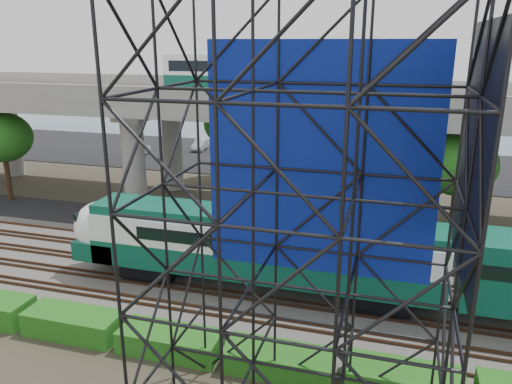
% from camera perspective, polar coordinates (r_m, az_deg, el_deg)
% --- Properties ---
extents(ground, '(140.00, 140.00, 0.00)m').
position_cam_1_polar(ground, '(27.48, -7.70, -12.36)').
color(ground, '#474233').
rests_on(ground, ground).
extents(ballast_bed, '(90.00, 12.00, 0.20)m').
position_cam_1_polar(ballast_bed, '(29.05, -6.11, -10.37)').
color(ballast_bed, slate).
rests_on(ballast_bed, ground).
extents(service_road, '(90.00, 5.00, 0.08)m').
position_cam_1_polar(service_road, '(36.36, -1.05, -4.60)').
color(service_road, black).
rests_on(service_road, ground).
extents(parking_lot, '(90.00, 18.00, 0.08)m').
position_cam_1_polar(parking_lot, '(58.24, 5.84, 3.59)').
color(parking_lot, black).
rests_on(parking_lot, ground).
extents(harbor_water, '(140.00, 40.00, 0.03)m').
position_cam_1_polar(harbor_water, '(79.57, 8.79, 7.04)').
color(harbor_water, '#3F5768').
rests_on(harbor_water, ground).
extents(rail_tracks, '(90.00, 9.52, 0.16)m').
position_cam_1_polar(rail_tracks, '(28.97, -6.12, -10.05)').
color(rail_tracks, '#472D1E').
rests_on(rail_tracks, ballast_bed).
extents(commuter_train, '(29.30, 3.06, 4.30)m').
position_cam_1_polar(commuter_train, '(26.40, 4.92, -6.56)').
color(commuter_train, black).
rests_on(commuter_train, rail_tracks).
extents(overpass, '(80.00, 12.00, 12.40)m').
position_cam_1_polar(overpass, '(39.50, 1.07, 9.41)').
color(overpass, '#9E9B93').
rests_on(overpass, ground).
extents(scaffold_tower, '(9.36, 6.36, 15.00)m').
position_cam_1_polar(scaffold_tower, '(15.24, 5.18, -5.90)').
color(scaffold_tower, black).
rests_on(scaffold_tower, ground).
extents(hedge_strip, '(34.60, 1.80, 1.20)m').
position_cam_1_polar(hedge_strip, '(23.50, -9.79, -16.38)').
color(hedge_strip, '#135513').
rests_on(hedge_strip, ground).
extents(trees, '(40.94, 16.94, 7.69)m').
position_cam_1_polar(trees, '(41.47, -4.95, 6.01)').
color(trees, '#382314').
rests_on(trees, ground).
extents(suv, '(4.99, 3.16, 1.28)m').
position_cam_1_polar(suv, '(39.07, -9.64, -2.23)').
color(suv, black).
rests_on(suv, service_road).
extents(parked_cars, '(39.96, 9.85, 1.32)m').
position_cam_1_polar(parked_cars, '(57.68, 5.73, 4.14)').
color(parked_cars, silver).
rests_on(parked_cars, parking_lot).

